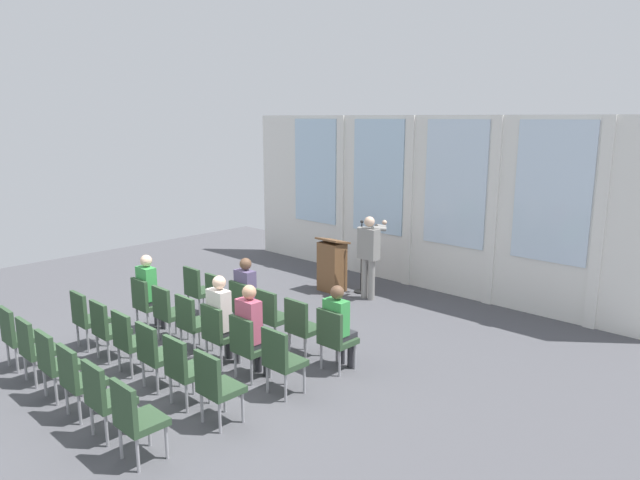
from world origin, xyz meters
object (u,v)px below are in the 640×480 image
object	(u,v)px
chair_r2_c3	(155,352)
chair_r3_c2	(55,360)
chair_r1_c3	(218,331)
audience_r1_c4	(252,327)
mic_stand	(361,277)
chair_r3_c4	(105,395)
lectern	(332,265)
audience_r0_c5	(339,323)
chair_r3_c5	(135,416)
chair_r0_c1	(220,296)
chair_r3_c1	(35,346)
chair_r1_c5	(281,358)
chair_r2_c4	(184,367)
chair_r3_c3	(78,376)
audience_r0_c2	(248,292)
chair_r0_c0	(197,288)
audience_r1_c0	(150,288)
chair_r1_c2	(192,320)
chair_r0_c2	(244,305)
chair_r1_c4	(248,344)
chair_r3_c0	(17,333)
chair_r2_c2	(130,338)
chair_r2_c5	(216,384)
chair_r1_c0	(146,301)
chair_r0_c4	(301,324)
chair_r2_c1	(107,327)
chair_r0_c3	(271,314)
chair_r0_c5	(335,336)
audience_r1_c3	(222,315)
chair_r2_c0	(87,316)
chair_r1_c1	(168,310)

from	to	relation	value
chair_r2_c3	chair_r3_c2	xyz separation A→B (m)	(-0.69, -1.05, 0.00)
chair_r1_c3	audience_r1_c4	distance (m)	0.73
mic_stand	chair_r3_c4	bearing A→B (deg)	-76.76
lectern	chair_r2_c3	xyz separation A→B (m)	(1.34, -4.99, -0.02)
mic_stand	chair_r2_c3	xyz separation A→B (m)	(0.81, -5.33, 0.20)
audience_r0_c5	chair_r3_c5	distance (m)	3.23
chair_r0_c1	chair_r3_c1	world-z (taller)	same
chair_r1_c5	chair_r2_c4	xyz separation A→B (m)	(-0.69, -1.05, 0.00)
chair_r0_c1	chair_r3_c3	bearing A→B (deg)	-66.39
lectern	audience_r0_c2	bearing A→B (deg)	-76.96
chair_r3_c3	chair_r0_c0	bearing A→B (deg)	123.25
audience_r1_c0	chair_r1_c3	size ratio (longest dim) A/B	1.43
chair_r1_c2	chair_r0_c2	bearing A→B (deg)	90.00
chair_r1_c4	chair_r2_c4	bearing A→B (deg)	-90.00
audience_r0_c2	chair_r3_c0	bearing A→B (deg)	-113.08
audience_r1_c0	chair_r3_c5	world-z (taller)	audience_r1_c0
chair_r2_c2	chair_r2_c5	size ratio (longest dim) A/B	1.00
audience_r1_c4	chair_r3_c2	bearing A→B (deg)	-122.29
chair_r1_c2	chair_r1_c3	bearing A→B (deg)	0.00
chair_r1_c3	chair_r3_c4	world-z (taller)	same
lectern	chair_r0_c1	distance (m)	2.90
chair_r3_c2	chair_r3_c4	xyz separation A→B (m)	(1.37, 0.00, 0.00)
chair_r1_c0	chair_r3_c0	world-z (taller)	same
chair_r0_c4	chair_r1_c4	distance (m)	1.05
chair_r2_c3	chair_r2_c1	bearing A→B (deg)	180.00
audience_r0_c2	chair_r2_c5	world-z (taller)	audience_r0_c2
chair_r1_c3	chair_r1_c5	size ratio (longest dim) A/B	1.00
chair_r2_c1	chair_r3_c1	world-z (taller)	same
chair_r0_c3	chair_r3_c3	distance (m)	3.14
audience_r0_c2	chair_r3_c3	bearing A→B (deg)	-77.97
chair_r0_c5	chair_r3_c0	world-z (taller)	same
chair_r2_c3	audience_r1_c3	bearing A→B (deg)	90.00
chair_r1_c5	chair_r3_c3	bearing A→B (deg)	-123.25
chair_r1_c2	chair_r3_c1	xyz separation A→B (m)	(-0.69, -2.10, 0.00)
chair_r3_c1	chair_r3_c3	world-z (taller)	same
chair_r1_c0	audience_r1_c4	distance (m)	2.76
chair_r0_c1	chair_r2_c5	bearing A→B (deg)	-37.33
audience_r0_c5	chair_r2_c4	xyz separation A→B (m)	(-0.69, -2.18, -0.18)
chair_r0_c2	audience_r1_c0	bearing A→B (deg)	-144.84
chair_r2_c0	chair_r3_c0	size ratio (longest dim) A/B	1.00
chair_r1_c4	chair_r1_c5	distance (m)	0.69
chair_r0_c0	chair_r2_c0	xyz separation A→B (m)	(0.00, -2.10, 0.00)
chair_r1_c4	chair_r2_c3	bearing A→B (deg)	-123.25
audience_r1_c0	chair_r3_c5	distance (m)	4.07
chair_r1_c1	chair_r3_c3	bearing A→B (deg)	-56.75
chair_r2_c1	chair_r3_c1	size ratio (longest dim) A/B	1.00
mic_stand	audience_r0_c5	bearing A→B (deg)	-55.21
chair_r3_c4	chair_r3_c2	bearing A→B (deg)	180.00
chair_r0_c5	chair_r3_c4	size ratio (longest dim) A/B	1.00
audience_r0_c5	chair_r3_c2	world-z (taller)	audience_r0_c5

